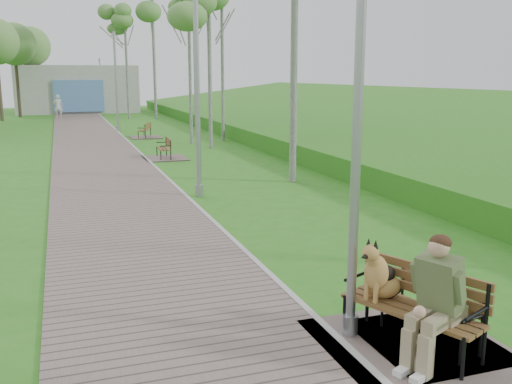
% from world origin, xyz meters
% --- Properties ---
extents(walkway, '(3.50, 67.00, 0.04)m').
position_xyz_m(walkway, '(-1.75, 21.50, 0.02)').
color(walkway, '#74615D').
rests_on(walkway, ground).
extents(kerb, '(0.10, 67.00, 0.05)m').
position_xyz_m(kerb, '(0.00, 21.50, 0.03)').
color(kerb, '#999993').
rests_on(kerb, ground).
extents(embankment, '(14.00, 70.00, 1.60)m').
position_xyz_m(embankment, '(12.00, 20.00, 0.00)').
color(embankment, '#3D8126').
rests_on(embankment, ground).
extents(building_north, '(10.00, 5.20, 4.00)m').
position_xyz_m(building_north, '(-1.50, 50.97, 1.99)').
color(building_north, '#9E9E99').
rests_on(building_north, ground).
extents(bench_main, '(2.06, 2.28, 1.79)m').
position_xyz_m(bench_main, '(0.64, 3.85, 0.51)').
color(bench_main, '#74615D').
rests_on(bench_main, ground).
extents(bench_second, '(1.56, 1.73, 0.96)m').
position_xyz_m(bench_second, '(1.02, 3.98, 0.17)').
color(bench_second, '#74615D').
rests_on(bench_second, ground).
extents(bench_third, '(1.63, 1.81, 1.00)m').
position_xyz_m(bench_third, '(0.68, 20.72, 0.18)').
color(bench_third, '#74615D').
rests_on(bench_third, ground).
extents(bench_far, '(1.57, 1.74, 0.96)m').
position_xyz_m(bench_far, '(1.05, 28.65, 0.17)').
color(bench_far, '#74615D').
rests_on(bench_far, ground).
extents(lamp_post_near, '(0.20, 0.20, 5.11)m').
position_xyz_m(lamp_post_near, '(0.19, 4.45, 2.39)').
color(lamp_post_near, gray).
rests_on(lamp_post_near, ground).
extents(lamp_post_second, '(0.22, 0.22, 5.59)m').
position_xyz_m(lamp_post_second, '(0.35, 13.35, 2.61)').
color(lamp_post_second, gray).
rests_on(lamp_post_second, ground).
extents(lamp_post_third, '(0.22, 0.22, 5.63)m').
position_xyz_m(lamp_post_third, '(0.09, 32.59, 2.63)').
color(lamp_post_third, gray).
rests_on(lamp_post_third, ground).
extents(lamp_post_far, '(0.18, 0.18, 4.61)m').
position_xyz_m(lamp_post_far, '(0.44, 50.32, 2.15)').
color(lamp_post_far, gray).
rests_on(lamp_post_far, ground).
extents(pedestrian_near, '(0.66, 0.45, 1.77)m').
position_xyz_m(pedestrian_near, '(-3.17, 44.50, 0.88)').
color(pedestrian_near, silver).
rests_on(pedestrian_near, ground).
extents(birch_far_c, '(2.46, 2.46, 9.18)m').
position_xyz_m(birch_far_c, '(4.43, 31.35, 7.21)').
color(birch_far_c, silver).
rests_on(birch_far_c, ground).
extents(birch_distant_a, '(2.56, 2.56, 8.44)m').
position_xyz_m(birch_distant_a, '(1.77, 41.85, 6.62)').
color(birch_distant_a, silver).
rests_on(birch_distant_a, ground).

